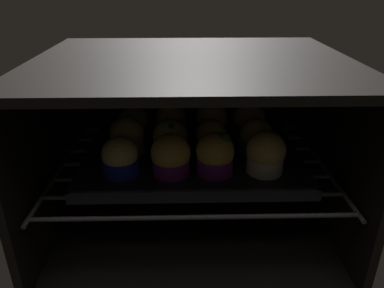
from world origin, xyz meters
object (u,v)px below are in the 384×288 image
(muffin_row2_col0, at_px, (134,123))
(muffin_row1_col1, at_px, (170,139))
(muffin_row1_col3, at_px, (256,137))
(muffin_row0_col3, at_px, (266,154))
(muffin_row2_col3, at_px, (249,121))
(muffin_row0_col1, at_px, (171,156))
(baking_tray, at_px, (192,154))
(muffin_row0_col2, at_px, (215,155))
(muffin_row0_col0, at_px, (120,158))
(muffin_row2_col2, at_px, (212,120))
(muffin_row1_col2, at_px, (211,138))
(muffin_row1_col0, at_px, (127,137))
(muffin_row2_col1, at_px, (171,121))

(muffin_row2_col0, bearing_deg, muffin_row1_col1, -45.29)
(muffin_row1_col3, bearing_deg, muffin_row0_col3, -87.99)
(muffin_row2_col3, bearing_deg, muffin_row0_col1, -134.54)
(muffin_row1_col1, bearing_deg, baking_tray, 1.31)
(muffin_row0_col2, bearing_deg, muffin_row1_col3, 43.31)
(baking_tray, distance_m, muffin_row0_col1, 0.11)
(muffin_row0_col0, bearing_deg, baking_tray, 33.06)
(muffin_row1_col3, distance_m, muffin_row2_col2, 0.13)
(muffin_row0_col3, xyz_separation_m, muffin_row1_col2, (-0.10, 0.09, -0.01))
(muffin_row1_col0, height_order, muffin_row2_col0, muffin_row1_col0)
(muffin_row0_col1, height_order, muffin_row2_col3, muffin_row0_col1)
(muffin_row1_col0, bearing_deg, baking_tray, -0.85)
(muffin_row0_col3, bearing_deg, muffin_row1_col0, 161.76)
(muffin_row0_col1, height_order, muffin_row1_col3, muffin_row0_col1)
(muffin_row0_col0, bearing_deg, muffin_row0_col3, 0.23)
(muffin_row1_col1, relative_size, muffin_row2_col3, 0.95)
(muffin_row2_col1, bearing_deg, muffin_row2_col3, -0.44)
(muffin_row0_col0, height_order, muffin_row0_col1, muffin_row0_col1)
(muffin_row0_col2, relative_size, muffin_row1_col1, 1.14)
(muffin_row0_col3, relative_size, muffin_row1_col0, 0.98)
(muffin_row2_col1, distance_m, muffin_row2_col2, 0.09)
(muffin_row2_col2, bearing_deg, muffin_row1_col0, -154.28)
(muffin_row1_col2, height_order, muffin_row2_col0, muffin_row2_col0)
(baking_tray, distance_m, muffin_row2_col1, 0.11)
(muffin_row2_col2, bearing_deg, baking_tray, -117.81)
(muffin_row1_col2, height_order, muffin_row1_col3, muffin_row1_col3)
(muffin_row0_col1, relative_size, muffin_row0_col2, 0.96)
(baking_tray, relative_size, muffin_row1_col0, 5.18)
(muffin_row0_col2, bearing_deg, muffin_row0_col1, -179.46)
(baking_tray, xyz_separation_m, muffin_row2_col0, (-0.13, 0.09, 0.04))
(muffin_row0_col1, relative_size, muffin_row2_col1, 1.03)
(muffin_row1_col1, height_order, muffin_row2_col0, same)
(muffin_row1_col0, distance_m, muffin_row2_col1, 0.12)
(muffin_row2_col0, bearing_deg, muffin_row0_col0, -91.57)
(muffin_row0_col1, relative_size, muffin_row1_col1, 1.09)
(muffin_row0_col1, bearing_deg, muffin_row0_col2, 0.54)
(muffin_row1_col1, relative_size, muffin_row2_col2, 0.87)
(muffin_row2_col1, height_order, muffin_row2_col3, same)
(muffin_row0_col0, bearing_deg, muffin_row0_col2, -0.32)
(baking_tray, height_order, muffin_row1_col3, muffin_row1_col3)
(muffin_row1_col1, xyz_separation_m, muffin_row2_col2, (0.09, 0.09, 0.01))
(baking_tray, distance_m, muffin_row0_col0, 0.17)
(muffin_row0_col3, height_order, muffin_row1_col2, muffin_row0_col3)
(baking_tray, xyz_separation_m, muffin_row1_col2, (0.04, 0.00, 0.04))
(muffin_row0_col1, relative_size, muffin_row1_col2, 1.13)
(muffin_row0_col3, height_order, muffin_row1_col3, muffin_row0_col3)
(muffin_row0_col0, height_order, muffin_row2_col2, muffin_row2_col2)
(muffin_row1_col2, bearing_deg, muffin_row2_col2, 85.32)
(baking_tray, distance_m, muffin_row0_col3, 0.17)
(muffin_row1_col0, height_order, muffin_row1_col2, muffin_row1_col0)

